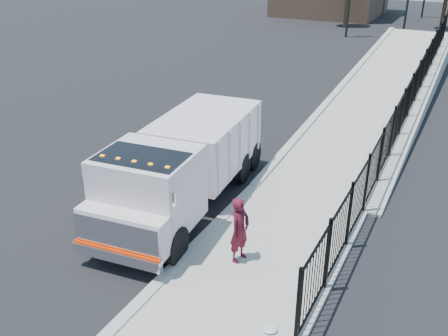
% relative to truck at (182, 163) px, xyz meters
% --- Properties ---
extents(ground, '(120.00, 120.00, 0.00)m').
position_rel_truck_xyz_m(ground, '(1.47, -1.93, -1.48)').
color(ground, black).
rests_on(ground, ground).
extents(sidewalk, '(3.55, 12.00, 0.12)m').
position_rel_truck_xyz_m(sidewalk, '(3.39, -3.93, -1.42)').
color(sidewalk, '#9E998E').
rests_on(sidewalk, ground).
extents(curb, '(0.30, 12.00, 0.16)m').
position_rel_truck_xyz_m(curb, '(1.47, -3.93, -1.40)').
color(curb, '#ADAAA3').
rests_on(curb, ground).
extents(ramp, '(3.95, 24.06, 3.19)m').
position_rel_truck_xyz_m(ramp, '(3.59, 14.07, -1.48)').
color(ramp, '#9E998E').
rests_on(ramp, ground).
extents(iron_fence, '(0.10, 28.00, 1.80)m').
position_rel_truck_xyz_m(iron_fence, '(5.02, 10.07, -0.58)').
color(iron_fence, black).
rests_on(iron_fence, ground).
extents(truck, '(3.14, 7.87, 2.63)m').
position_rel_truck_xyz_m(truck, '(0.00, 0.00, 0.00)').
color(truck, black).
rests_on(truck, ground).
extents(worker, '(0.53, 0.70, 1.73)m').
position_rel_truck_xyz_m(worker, '(2.77, -1.84, -0.49)').
color(worker, '#55111F').
rests_on(worker, sidewalk).
extents(debris, '(0.31, 0.31, 0.08)m').
position_rel_truck_xyz_m(debris, '(4.43, -3.84, -1.32)').
color(debris, silver).
rests_on(debris, sidewalk).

